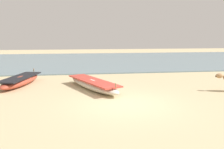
# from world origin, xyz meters

# --- Properties ---
(ground) EXTENTS (80.00, 80.00, 0.00)m
(ground) POSITION_xyz_m (0.00, 0.00, 0.00)
(ground) COLOR #CCB789
(sea_water) EXTENTS (60.00, 20.00, 0.08)m
(sea_water) POSITION_xyz_m (0.00, 17.74, 0.04)
(sea_water) COLOR slate
(sea_water) RESTS_ON ground
(fishing_boat_1) EXTENTS (1.95, 4.19, 0.72)m
(fishing_boat_1) POSITION_xyz_m (-5.25, 4.50, 0.28)
(fishing_boat_1) COLOR #B74733
(fishing_boat_1) RESTS_ON ground
(fishing_boat_2) EXTENTS (2.93, 4.81, 0.70)m
(fishing_boat_2) POSITION_xyz_m (-1.18, 2.94, 0.27)
(fishing_boat_2) COLOR beige
(fishing_boat_2) RESTS_ON ground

